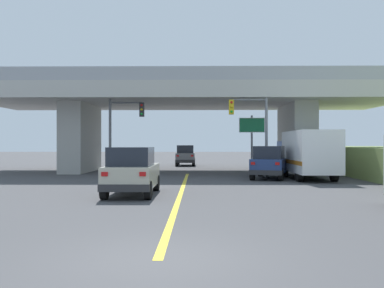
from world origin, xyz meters
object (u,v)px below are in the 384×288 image
at_px(suv_lead, 132,171).
at_px(traffic_signal_farside, 121,124).
at_px(box_truck, 307,153).
at_px(sedan_oncoming, 186,155).
at_px(traffic_signal_nearside, 254,121).
at_px(suv_crossing, 270,162).
at_px(highway_sign, 252,131).

height_order(suv_lead, traffic_signal_farside, traffic_signal_farside).
height_order(suv_lead, box_truck, box_truck).
xyz_separation_m(sedan_oncoming, traffic_signal_nearside, (4.91, -14.11, 2.63)).
height_order(suv_crossing, highway_sign, highway_sign).
height_order(suv_lead, suv_crossing, same).
bearing_deg(highway_sign, sedan_oncoming, 113.55).
xyz_separation_m(traffic_signal_nearside, traffic_signal_farside, (-8.89, 0.98, -0.11)).
xyz_separation_m(suv_crossing, sedan_oncoming, (-5.68, 15.43, -0.00)).
distance_m(box_truck, sedan_oncoming, 17.31).
bearing_deg(suv_lead, traffic_signal_farside, 102.79).
bearing_deg(suv_crossing, highway_sign, 116.21).
bearing_deg(sedan_oncoming, traffic_signal_farside, -106.84).
xyz_separation_m(box_truck, sedan_oncoming, (-8.00, 15.34, -0.56)).
bearing_deg(suv_crossing, sedan_oncoming, 127.28).
distance_m(suv_lead, highway_sign, 14.03).
xyz_separation_m(suv_crossing, traffic_signal_farside, (-9.66, 2.30, 2.51)).
bearing_deg(traffic_signal_farside, suv_lead, -77.21).
bearing_deg(sedan_oncoming, highway_sign, -66.45).
bearing_deg(suv_crossing, suv_lead, -113.66).
distance_m(box_truck, traffic_signal_nearside, 3.92).
height_order(suv_crossing, traffic_signal_farside, traffic_signal_farside).
relative_size(suv_lead, sedan_oncoming, 0.98).
height_order(suv_lead, sedan_oncoming, same).
relative_size(suv_lead, box_truck, 0.57).
height_order(suv_lead, highway_sign, highway_sign).
distance_m(suv_crossing, sedan_oncoming, 16.44).
bearing_deg(suv_crossing, box_truck, 19.25).
xyz_separation_m(traffic_signal_farside, highway_sign, (9.05, 1.50, -0.42)).
height_order(suv_crossing, traffic_signal_nearside, traffic_signal_nearside).
bearing_deg(traffic_signal_farside, box_truck, -10.44).
relative_size(traffic_signal_nearside, traffic_signal_farside, 1.06).
height_order(suv_crossing, sedan_oncoming, same).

